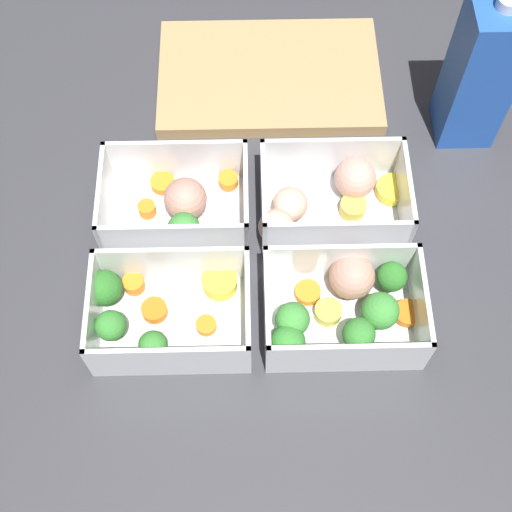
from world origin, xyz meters
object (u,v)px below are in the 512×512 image
Objects in this scene: container_near_left at (159,311)px; container_near_right at (344,307)px; container_far_left at (181,205)px; juice_carton at (481,73)px; container_far_right at (328,200)px.

container_near_left and container_near_right have the same top height.
juice_carton is (0.34, 0.12, 0.07)m from container_far_left.
container_far_left is at bearing -160.01° from juice_carton.
juice_carton reaches higher than container_far_right.
container_near_left is 1.04× the size of container_far_left.
container_near_left and container_far_left have the same top height.
container_far_right is (0.19, 0.13, -0.00)m from container_near_left.
container_near_left is 0.44m from juice_carton.
container_far_right is 0.22m from juice_carton.
container_near_left is 0.13m from container_far_left.
container_far_left is at bearing -178.51° from container_far_right.
juice_carton reaches higher than container_far_left.
container_near_left is at bearing -179.91° from container_near_right.
container_near_right is at bearing 0.09° from container_near_left.
container_far_left is 0.89× the size of container_far_right.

